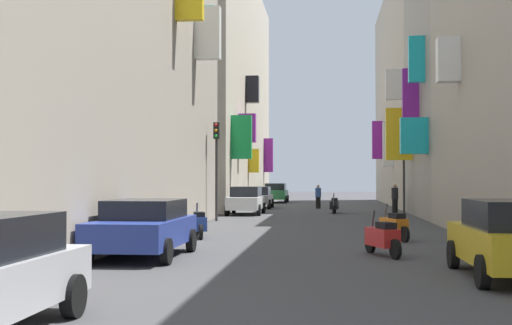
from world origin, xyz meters
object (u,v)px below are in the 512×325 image
traffic_light_near_corner (216,154)px  scooter_red (383,237)px  parked_car_grey (258,197)px  traffic_light_far_corner (404,156)px  pedestrian_near_left (395,199)px  parked_car_yellow (511,238)px  parked_car_white (246,200)px  scooter_blue (199,224)px  pedestrian_crossing (318,197)px  parked_car_blue (144,227)px  scooter_orange (394,225)px  parked_car_green (276,193)px  scooter_black (334,205)px

traffic_light_near_corner → scooter_red: bearing=-64.5°
parked_car_grey → traffic_light_far_corner: traffic_light_far_corner is taller
scooter_red → pedestrian_near_left: bearing=83.5°
parked_car_yellow → parked_car_white: 24.12m
parked_car_grey → pedestrian_near_left: pedestrian_near_left is taller
parked_car_yellow → scooter_blue: size_ratio=2.25×
parked_car_grey → pedestrian_crossing: pedestrian_crossing is taller
parked_car_white → parked_car_blue: bearing=-90.3°
parked_car_yellow → scooter_orange: parked_car_yellow is taller
parked_car_green → scooter_blue: (0.02, -33.20, -0.35)m
pedestrian_crossing → scooter_blue: bearing=-99.1°
parked_car_white → scooter_red: 20.05m
parked_car_blue → pedestrian_near_left: size_ratio=2.51×
scooter_red → parked_car_yellow: bearing=-59.2°
parked_car_white → traffic_light_near_corner: 6.28m
scooter_black → parked_car_blue: bearing=-102.6°
parked_car_blue → scooter_orange: (6.54, 5.25, -0.28)m
scooter_blue → scooter_black: bearing=74.3°
pedestrian_crossing → parked_car_green: bearing=108.3°
parked_car_white → pedestrian_crossing: size_ratio=2.61×
pedestrian_near_left → traffic_light_near_corner: bearing=-137.9°
parked_car_green → traffic_light_far_corner: bearing=-65.6°
parked_car_green → scooter_orange: bearing=-79.4°
scooter_orange → traffic_light_far_corner: 15.59m
parked_car_white → traffic_light_near_corner: bearing=-96.4°
parked_car_green → pedestrian_near_left: bearing=-64.2°
parked_car_yellow → pedestrian_crossing: pedestrian_crossing is taller
scooter_black → traffic_light_far_corner: bearing=-18.7°
parked_car_white → traffic_light_near_corner: (-0.66, -5.82, 2.27)m
parked_car_yellow → pedestrian_near_left: pedestrian_near_left is taller
parked_car_blue → scooter_blue: size_ratio=2.26×
scooter_red → scooter_blue: size_ratio=1.01×
parked_car_blue → traffic_light_far_corner: size_ratio=0.89×
parked_car_yellow → parked_car_green: 42.12m
traffic_light_near_corner → traffic_light_far_corner: size_ratio=0.97×
parked_car_grey → scooter_black: (4.96, -6.19, -0.28)m
parked_car_green → pedestrian_near_left: (7.96, -16.48, 0.01)m
scooter_orange → parked_car_blue: bearing=-141.2°
scooter_blue → pedestrian_crossing: size_ratio=1.19×
parked_car_yellow → traffic_light_near_corner: 19.13m
scooter_orange → scooter_blue: same height
scooter_red → scooter_blue: same height
scooter_blue → pedestrian_near_left: size_ratio=1.11×
pedestrian_crossing → pedestrian_near_left: bearing=-51.9°
scooter_orange → parked_car_yellow: bearing=-79.9°
scooter_red → pedestrian_crossing: 26.98m
parked_car_grey → traffic_light_far_corner: (8.64, -7.44, 2.41)m
parked_car_yellow → scooter_red: parked_car_yellow is taller
parked_car_grey → parked_car_green: bearing=88.0°
parked_car_green → traffic_light_near_corner: 24.55m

